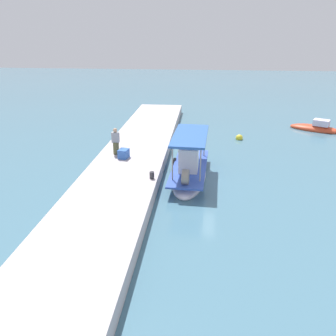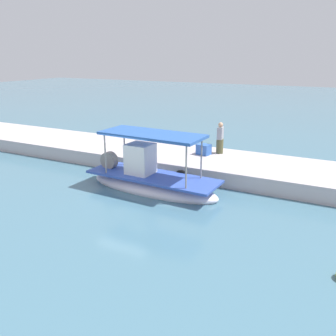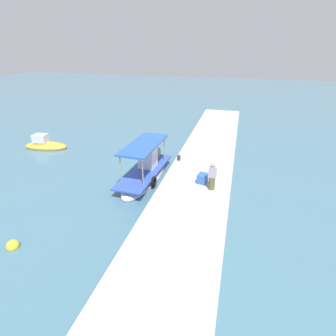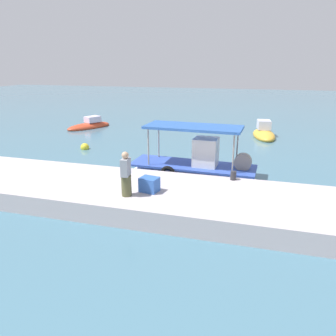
{
  "view_description": "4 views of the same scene",
  "coord_description": "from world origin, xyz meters",
  "px_view_note": "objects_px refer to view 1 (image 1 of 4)",
  "views": [
    {
      "loc": [
        17.54,
        0.35,
        7.92
      ],
      "look_at": [
        -0.23,
        -1.47,
        0.81
      ],
      "focal_mm": 37.11,
      "sensor_mm": 36.0,
      "label": 1
    },
    {
      "loc": [
        -8.33,
        12.78,
        5.77
      ],
      "look_at": [
        -1.15,
        -1.43,
        0.73
      ],
      "focal_mm": 38.53,
      "sensor_mm": 36.0,
      "label": 2
    },
    {
      "loc": [
        -16.06,
        -6.0,
        8.41
      ],
      "look_at": [
        -0.6,
        -1.83,
        0.87
      ],
      "focal_mm": 28.35,
      "sensor_mm": 36.0,
      "label": 3
    },
    {
      "loc": [
        1.97,
        -15.0,
        5.33
      ],
      "look_at": [
        -1.6,
        -2.38,
        1.08
      ],
      "focal_mm": 34.49,
      "sensor_mm": 36.0,
      "label": 4
    }
  ],
  "objects_px": {
    "fisherman_near_bollard": "(116,142)",
    "cargo_crate": "(124,154)",
    "main_fishing_boat": "(189,171)",
    "moored_boat_near": "(316,128)",
    "marker_buoy": "(239,138)",
    "mooring_bollard": "(152,175)"
  },
  "relations": [
    {
      "from": "fisherman_near_bollard",
      "to": "mooring_bollard",
      "type": "distance_m",
      "value": 4.56
    },
    {
      "from": "moored_boat_near",
      "to": "main_fishing_boat",
      "type": "bearing_deg",
      "value": -42.06
    },
    {
      "from": "fisherman_near_bollard",
      "to": "moored_boat_near",
      "type": "height_order",
      "value": "fisherman_near_bollard"
    },
    {
      "from": "fisherman_near_bollard",
      "to": "moored_boat_near",
      "type": "relative_size",
      "value": 0.38
    },
    {
      "from": "main_fishing_boat",
      "to": "cargo_crate",
      "type": "xyz_separation_m",
      "value": [
        -0.93,
        -3.99,
        0.56
      ]
    },
    {
      "from": "moored_boat_near",
      "to": "fisherman_near_bollard",
      "type": "bearing_deg",
      "value": -56.68
    },
    {
      "from": "main_fishing_boat",
      "to": "cargo_crate",
      "type": "distance_m",
      "value": 4.14
    },
    {
      "from": "cargo_crate",
      "to": "marker_buoy",
      "type": "bearing_deg",
      "value": 133.18
    },
    {
      "from": "fisherman_near_bollard",
      "to": "marker_buoy",
      "type": "bearing_deg",
      "value": 128.16
    },
    {
      "from": "fisherman_near_bollard",
      "to": "cargo_crate",
      "type": "height_order",
      "value": "fisherman_near_bollard"
    },
    {
      "from": "cargo_crate",
      "to": "marker_buoy",
      "type": "distance_m",
      "value": 10.38
    },
    {
      "from": "mooring_bollard",
      "to": "moored_boat_near",
      "type": "distance_m",
      "value": 18.05
    },
    {
      "from": "fisherman_near_bollard",
      "to": "cargo_crate",
      "type": "xyz_separation_m",
      "value": [
        0.66,
        0.62,
        -0.48
      ]
    },
    {
      "from": "fisherman_near_bollard",
      "to": "moored_boat_near",
      "type": "xyz_separation_m",
      "value": [
        -9.78,
        14.87,
        -1.32
      ]
    },
    {
      "from": "main_fishing_boat",
      "to": "cargo_crate",
      "type": "relative_size",
      "value": 9.57
    },
    {
      "from": "main_fishing_boat",
      "to": "moored_boat_near",
      "type": "height_order",
      "value": "main_fishing_boat"
    },
    {
      "from": "marker_buoy",
      "to": "main_fishing_boat",
      "type": "bearing_deg",
      "value": -23.9
    },
    {
      "from": "cargo_crate",
      "to": "marker_buoy",
      "type": "height_order",
      "value": "cargo_crate"
    },
    {
      "from": "mooring_bollard",
      "to": "marker_buoy",
      "type": "relative_size",
      "value": 0.66
    },
    {
      "from": "mooring_bollard",
      "to": "cargo_crate",
      "type": "relative_size",
      "value": 0.55
    },
    {
      "from": "marker_buoy",
      "to": "moored_boat_near",
      "type": "xyz_separation_m",
      "value": [
        -3.36,
        6.71,
        0.06
      ]
    },
    {
      "from": "main_fishing_boat",
      "to": "fisherman_near_bollard",
      "type": "distance_m",
      "value": 4.99
    }
  ]
}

